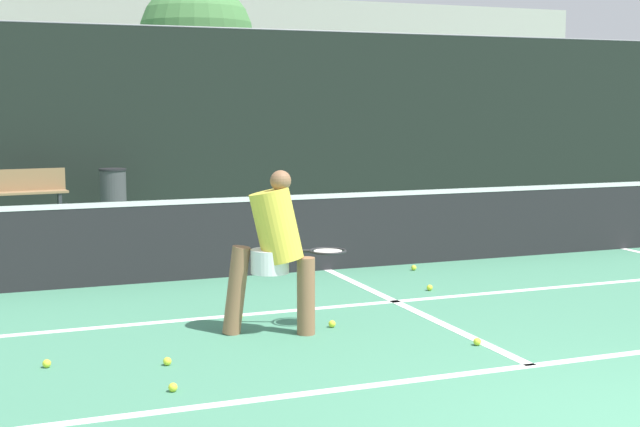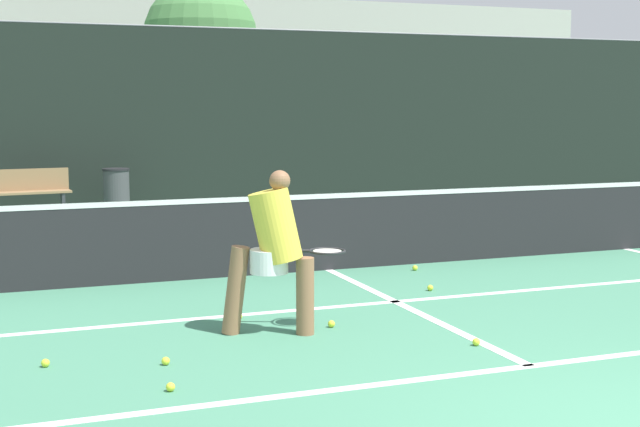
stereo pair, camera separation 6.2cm
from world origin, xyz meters
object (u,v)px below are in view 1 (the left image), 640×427
at_px(courtside_bench, 27,191).
at_px(parked_car, 280,161).
at_px(player_practicing, 275,247).
at_px(trash_bin, 113,190).

xyz_separation_m(courtside_bench, parked_car, (6.47, 4.79, 0.12)).
height_order(player_practicing, trash_bin, player_practicing).
bearing_deg(player_practicing, parked_car, 93.76).
xyz_separation_m(player_practicing, parked_car, (4.86, 14.37, -0.20)).
bearing_deg(parked_car, player_practicing, -108.70).
distance_m(courtside_bench, parked_car, 8.05).
height_order(trash_bin, parked_car, parked_car).
relative_size(player_practicing, trash_bin, 1.79).
distance_m(player_practicing, parked_car, 15.17).
relative_size(player_practicing, courtside_bench, 1.02).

